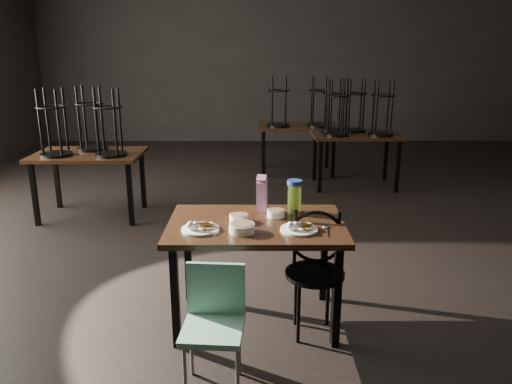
{
  "coord_description": "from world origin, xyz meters",
  "views": [
    {
      "loc": [
        -0.67,
        -4.34,
        1.9
      ],
      "look_at": [
        -0.66,
        -0.74,
        0.85
      ],
      "focal_mm": 35.0,
      "sensor_mm": 36.0,
      "label": 1
    }
  ],
  "objects_px": {
    "juice_carton": "(262,194)",
    "bentwood_chair": "(315,263)",
    "water_bottle": "(294,196)",
    "school_chair": "(214,317)",
    "main_table": "(256,233)"
  },
  "relations": [
    {
      "from": "juice_carton",
      "to": "bentwood_chair",
      "type": "height_order",
      "value": "juice_carton"
    },
    {
      "from": "water_bottle",
      "to": "school_chair",
      "type": "xyz_separation_m",
      "value": [
        -0.51,
        -0.92,
        -0.43
      ]
    },
    {
      "from": "main_table",
      "to": "juice_carton",
      "type": "height_order",
      "value": "juice_carton"
    },
    {
      "from": "water_bottle",
      "to": "juice_carton",
      "type": "bearing_deg",
      "value": 171.85
    },
    {
      "from": "water_bottle",
      "to": "school_chair",
      "type": "bearing_deg",
      "value": -119.16
    },
    {
      "from": "main_table",
      "to": "water_bottle",
      "type": "bearing_deg",
      "value": 38.55
    },
    {
      "from": "juice_carton",
      "to": "water_bottle",
      "type": "distance_m",
      "value": 0.24
    },
    {
      "from": "school_chair",
      "to": "juice_carton",
      "type": "bearing_deg",
      "value": 77.94
    },
    {
      "from": "main_table",
      "to": "school_chair",
      "type": "distance_m",
      "value": 0.78
    },
    {
      "from": "juice_carton",
      "to": "school_chair",
      "type": "bearing_deg",
      "value": -106.41
    },
    {
      "from": "bentwood_chair",
      "to": "water_bottle",
      "type": "bearing_deg",
      "value": 119.49
    },
    {
      "from": "bentwood_chair",
      "to": "juice_carton",
      "type": "bearing_deg",
      "value": 143.55
    },
    {
      "from": "juice_carton",
      "to": "school_chair",
      "type": "xyz_separation_m",
      "value": [
        -0.28,
        -0.96,
        -0.44
      ]
    },
    {
      "from": "main_table",
      "to": "water_bottle",
      "type": "height_order",
      "value": "water_bottle"
    },
    {
      "from": "main_table",
      "to": "juice_carton",
      "type": "xyz_separation_m",
      "value": [
        0.04,
        0.25,
        0.2
      ]
    }
  ]
}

